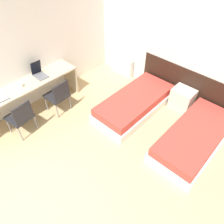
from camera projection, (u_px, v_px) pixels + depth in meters
ground_plane at (14, 210)px, 3.51m from camera, size 20.00×20.00×0.00m
wall_back at (171, 42)px, 4.85m from camera, size 5.13×0.05×2.70m
wall_left at (35, 45)px, 4.74m from camera, size 0.05×5.25×2.70m
headboard_panel at (189, 88)px, 5.11m from camera, size 2.56×0.03×0.90m
bed_near_window at (135, 104)px, 5.10m from camera, size 0.94×2.04×0.40m
bed_near_door at (194, 138)px, 4.35m from camera, size 0.94×2.04×0.40m
nightstand at (182, 99)px, 5.12m from camera, size 0.49×0.39×0.53m
radiator at (122, 66)px, 6.18m from camera, size 0.72×0.12×0.52m
desk at (26, 91)px, 4.77m from camera, size 0.56×2.41×0.77m
chair_near_laptop at (58, 95)px, 4.89m from camera, size 0.48×0.48×0.84m
chair_near_notebook at (21, 116)px, 4.39m from camera, size 0.51×0.51×0.84m
laptop at (39, 73)px, 4.87m from camera, size 0.34×0.25×0.34m
open_notebook at (2, 97)px, 4.36m from camera, size 0.33×0.23×0.02m
mug at (21, 85)px, 4.58m from camera, size 0.08×0.08×0.09m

